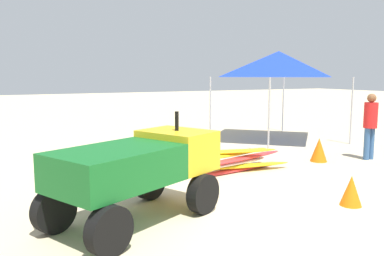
{
  "coord_description": "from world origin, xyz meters",
  "views": [
    {
      "loc": [
        -4.29,
        -4.15,
        2.07
      ],
      "look_at": [
        -0.46,
        3.23,
        0.94
      ],
      "focal_mm": 37.09,
      "sensor_mm": 36.0,
      "label": 1
    }
  ],
  "objects": [
    {
      "name": "lifeguard_near_center",
      "position": [
        3.95,
        2.33,
        0.92
      ],
      "size": [
        0.32,
        0.32,
        1.61
      ],
      "color": "#33598C",
      "rests_on": "ground"
    },
    {
      "name": "ground",
      "position": [
        0.0,
        0.0,
        0.0
      ],
      "size": [
        80.0,
        80.0,
        0.0
      ],
      "primitive_type": "plane",
      "color": "beige"
    },
    {
      "name": "surfboard_pile",
      "position": [
        0.37,
        2.82,
        0.23
      ],
      "size": [
        2.75,
        0.95,
        0.48
      ],
      "color": "red",
      "rests_on": "ground"
    },
    {
      "name": "traffic_cone_far",
      "position": [
        0.75,
        0.09,
        0.24
      ],
      "size": [
        0.34,
        0.34,
        0.49
      ],
      "primitive_type": "cone",
      "color": "orange",
      "rests_on": "ground"
    },
    {
      "name": "utility_cart",
      "position": [
        -2.42,
        1.05,
        0.78
      ],
      "size": [
        2.81,
        2.16,
        1.5
      ],
      "color": "#146023",
      "rests_on": "ground"
    },
    {
      "name": "popup_canopy",
      "position": [
        3.79,
        5.62,
        2.39
      ],
      "size": [
        3.12,
        3.12,
        2.78
      ],
      "color": "#B2B2B7",
      "rests_on": "ground"
    },
    {
      "name": "traffic_cone_near",
      "position": [
        2.69,
        2.72,
        0.28
      ],
      "size": [
        0.4,
        0.4,
        0.57
      ],
      "primitive_type": "cone",
      "color": "orange",
      "rests_on": "ground"
    }
  ]
}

